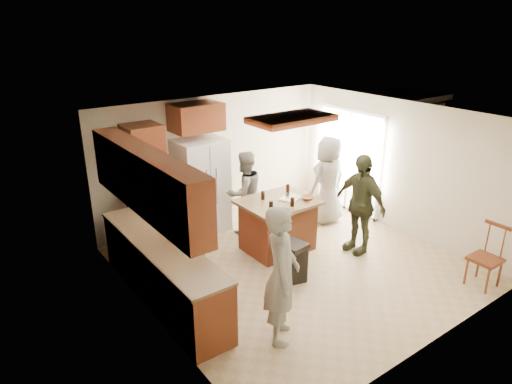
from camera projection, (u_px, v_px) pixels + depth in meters
room_shell at (390, 151)px, 10.97m from camera, size 8.00×5.20×5.00m
person_front_left at (281, 275)px, 5.61m from camera, size 0.80×0.83×1.84m
person_behind_left at (245, 193)px, 8.56m from camera, size 0.80×0.51×1.60m
person_behind_right at (328, 180)px, 8.97m from camera, size 0.88×0.60×1.76m
person_side_right at (360, 204)px, 7.82m from camera, size 0.53×1.04×1.77m
person_counter at (195, 243)px, 6.70m from camera, size 0.61×1.07×1.56m
left_cabinetry at (157, 242)px, 6.36m from camera, size 0.64×3.00×2.30m
back_wall_units at (159, 168)px, 8.07m from camera, size 1.80×0.60×2.45m
refrigerator at (201, 186)px, 8.61m from camera, size 0.90×0.76×1.80m
kitchen_island at (278, 225)px, 8.00m from camera, size 1.28×1.03×0.93m
island_items at (292, 198)px, 7.86m from camera, size 0.96×0.63×0.15m
trash_bin at (293, 261)px, 7.11m from camera, size 0.42×0.42×0.63m
spindle_chair at (486, 259)px, 6.92m from camera, size 0.42×0.42×0.99m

